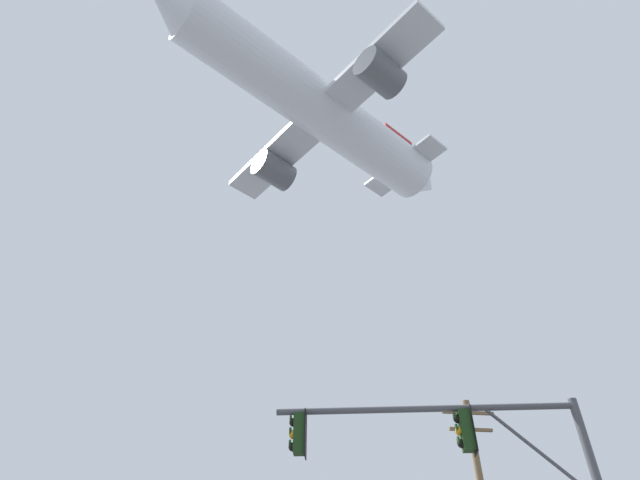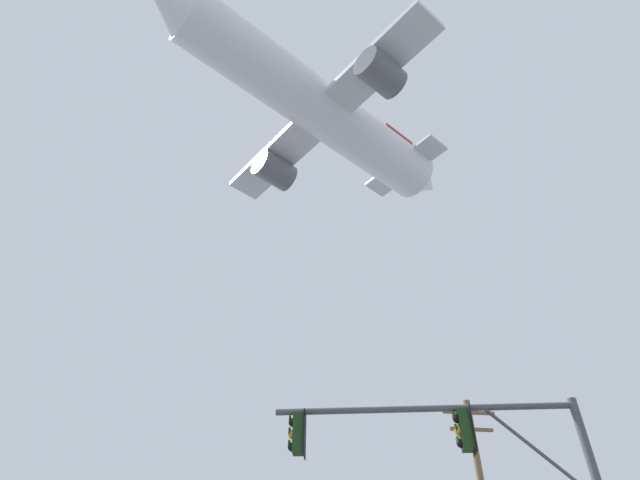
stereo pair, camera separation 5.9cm
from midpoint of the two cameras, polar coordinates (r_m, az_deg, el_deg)
signal_pole_near at (r=12.99m, az=16.64°, el=-22.61°), size 6.93×1.36×6.38m
airplane at (r=45.30m, az=-0.51°, el=14.06°), size 26.98×21.19×8.27m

